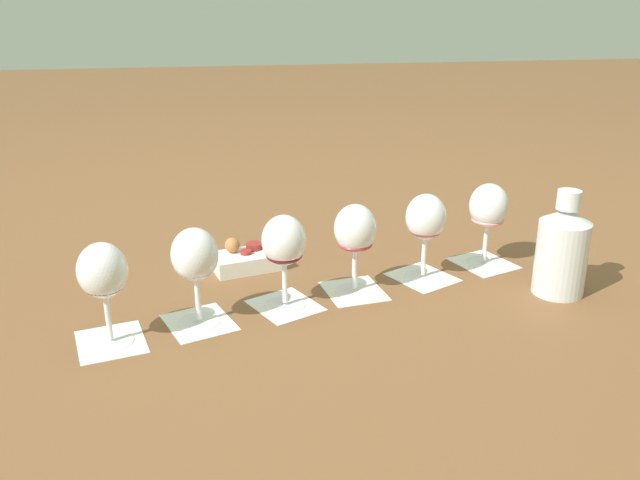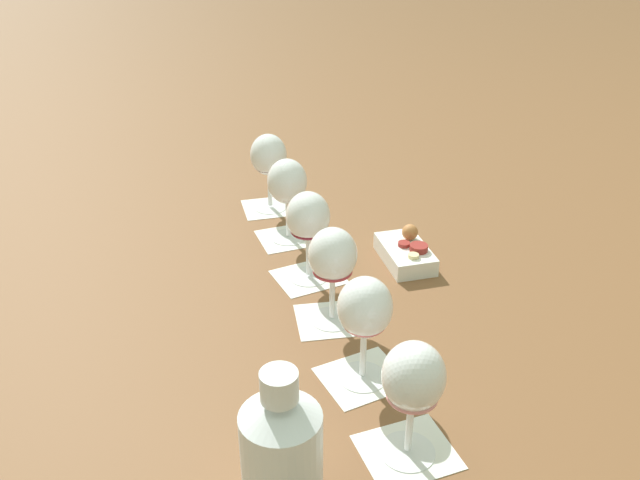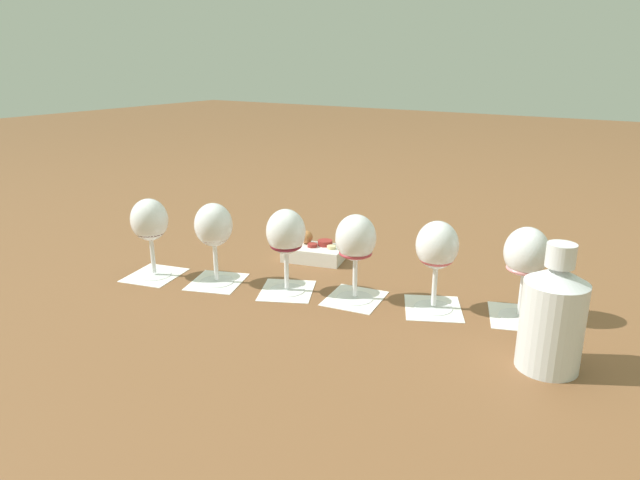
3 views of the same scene
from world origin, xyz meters
TOP-DOWN VIEW (x-y plane):
  - ground_plane at (0.00, 0.00)m, footprint 8.00×8.00m
  - tasting_card_0 at (-0.37, -0.11)m, footprint 0.14×0.15m
  - tasting_card_1 at (-0.22, -0.06)m, footprint 0.15×0.15m
  - tasting_card_2 at (-0.07, -0.02)m, footprint 0.12×0.13m
  - tasting_card_3 at (0.07, 0.02)m, footprint 0.15×0.15m
  - tasting_card_4 at (0.22, 0.06)m, footprint 0.14×0.15m
  - tasting_card_5 at (0.36, 0.11)m, footprint 0.13×0.14m
  - wine_glass_0 at (-0.37, -0.11)m, footprint 0.08×0.08m
  - wine_glass_1 at (-0.22, -0.06)m, footprint 0.08×0.08m
  - wine_glass_2 at (-0.07, -0.02)m, footprint 0.08×0.08m
  - wine_glass_3 at (0.07, 0.02)m, footprint 0.08×0.08m
  - wine_glass_4 at (0.22, 0.06)m, footprint 0.08×0.08m
  - wine_glass_5 at (0.36, 0.11)m, footprint 0.08×0.08m
  - ceramic_vase at (-0.45, 0.05)m, footprint 0.09×0.09m
  - snack_dish at (0.12, -0.17)m, footprint 0.15×0.11m

SIDE VIEW (x-z plane):
  - ground_plane at x=0.00m, z-range 0.00..0.00m
  - tasting_card_0 at x=-0.37m, z-range 0.00..0.00m
  - tasting_card_1 at x=-0.22m, z-range 0.00..0.00m
  - tasting_card_2 at x=-0.07m, z-range 0.00..0.00m
  - tasting_card_3 at x=0.07m, z-range 0.00..0.00m
  - tasting_card_4 at x=0.22m, z-range 0.00..0.00m
  - tasting_card_5 at x=0.36m, z-range 0.00..0.00m
  - snack_dish at x=0.12m, z-range -0.01..0.05m
  - ceramic_vase at x=-0.45m, z-range -0.01..0.19m
  - wine_glass_1 at x=-0.22m, z-range 0.03..0.20m
  - wine_glass_5 at x=0.36m, z-range 0.03..0.20m
  - wine_glass_4 at x=0.22m, z-range 0.03..0.20m
  - wine_glass_3 at x=0.07m, z-range 0.03..0.20m
  - wine_glass_2 at x=-0.07m, z-range 0.03..0.20m
  - wine_glass_0 at x=-0.37m, z-range 0.03..0.20m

